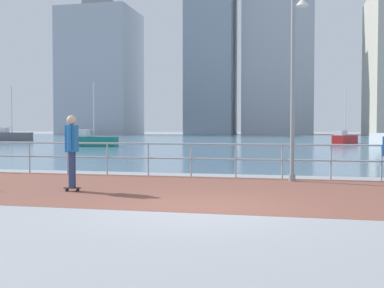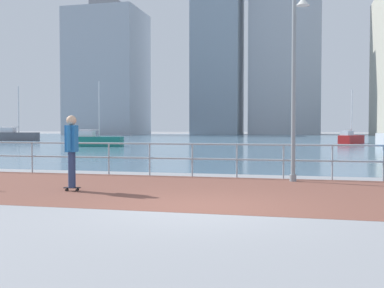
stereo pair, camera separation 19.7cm
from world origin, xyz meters
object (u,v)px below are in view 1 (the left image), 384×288
(lamppost, at_px, (295,69))
(sailboat_yellow, at_px, (11,136))
(sailboat_red, at_px, (345,138))
(skateboarder, at_px, (72,145))
(sailboat_blue, at_px, (92,140))

(lamppost, height_order, sailboat_yellow, sailboat_yellow)
(sailboat_red, xyz_separation_m, sailboat_yellow, (-36.67, 1.16, 0.11))
(lamppost, xyz_separation_m, skateboarder, (-5.23, -3.13, -2.06))
(lamppost, xyz_separation_m, sailboat_red, (4.85, 33.03, -2.68))
(skateboarder, relative_size, sailboat_yellow, 0.29)
(sailboat_blue, bearing_deg, skateboarder, -66.57)
(lamppost, distance_m, sailboat_red, 33.49)
(sailboat_red, bearing_deg, lamppost, -98.35)
(skateboarder, relative_size, sailboat_blue, 0.35)
(lamppost, relative_size, skateboarder, 3.14)
(sailboat_red, height_order, sailboat_yellow, sailboat_yellow)
(sailboat_yellow, bearing_deg, sailboat_red, -1.81)
(sailboat_blue, bearing_deg, lamppost, -53.21)
(sailboat_red, relative_size, sailboat_yellow, 0.82)
(skateboarder, height_order, sailboat_red, sailboat_red)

